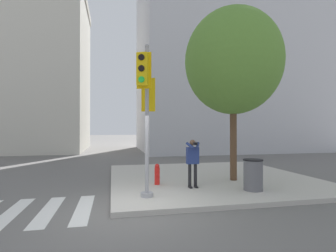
{
  "coord_description": "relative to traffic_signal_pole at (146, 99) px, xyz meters",
  "views": [
    {
      "loc": [
        -0.47,
        -6.81,
        2.13
      ],
      "look_at": [
        1.24,
        1.15,
        2.2
      ],
      "focal_mm": 28.0,
      "sensor_mm": 36.0,
      "label": 1
    }
  ],
  "objects": [
    {
      "name": "sidewalk_corner",
      "position": [
        2.99,
        2.73,
        -2.9
      ],
      "size": [
        8.0,
        8.0,
        0.14
      ],
      "color": "#BCB7AD",
      "rests_on": "ground_plane"
    },
    {
      "name": "traffic_signal_pole",
      "position": [
        0.0,
        0.0,
        0.0
      ],
      "size": [
        0.65,
        1.2,
        4.45
      ],
      "color": "#939399",
      "rests_on": "sidewalk_corner"
    },
    {
      "name": "building_left",
      "position": [
        -11.24,
        19.51,
        4.54
      ],
      "size": [
        15.66,
        10.24,
        15.0
      ],
      "color": "beige",
      "rests_on": "ground_plane"
    },
    {
      "name": "trash_bin",
      "position": [
        3.45,
        0.06,
        -2.33
      ],
      "size": [
        0.63,
        0.63,
        0.99
      ],
      "color": "#5B5B60",
      "rests_on": "sidewalk_corner"
    },
    {
      "name": "person_photographer",
      "position": [
        1.68,
        0.85,
        -1.88
      ],
      "size": [
        0.5,
        0.53,
        1.6
      ],
      "color": "black",
      "rests_on": "sidewalk_corner"
    },
    {
      "name": "fire_hydrant",
      "position": [
        0.59,
        1.55,
        -2.47
      ],
      "size": [
        0.19,
        0.25,
        0.73
      ],
      "color": "red",
      "rests_on": "sidewalk_corner"
    },
    {
      "name": "building_right",
      "position": [
        10.47,
        17.04,
        6.57
      ],
      "size": [
        17.62,
        10.87,
        19.07
      ],
      "color": "#BCBCC1",
      "rests_on": "ground_plane"
    },
    {
      "name": "street_tree",
      "position": [
        3.59,
        1.73,
        1.73
      ],
      "size": [
        3.71,
        3.71,
        6.61
      ],
      "color": "brown",
      "rests_on": "sidewalk_corner"
    },
    {
      "name": "ground_plane",
      "position": [
        -0.51,
        -0.77,
        -2.98
      ],
      "size": [
        160.0,
        160.0,
        0.0
      ],
      "primitive_type": "plane",
      "color": "slate"
    }
  ]
}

